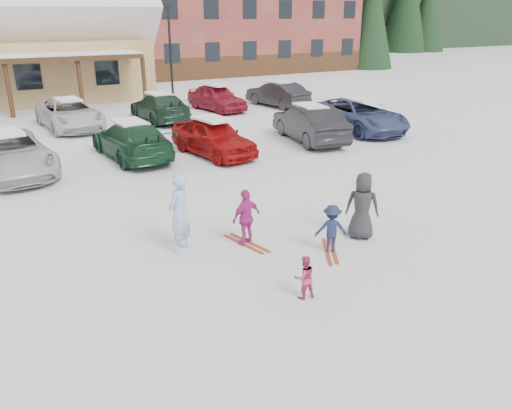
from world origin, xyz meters
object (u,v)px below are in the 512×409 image
parked_car_3 (131,140)px  parked_car_5 (310,123)px  toddler_red (304,277)px  child_magenta (246,217)px  parked_car_4 (213,137)px  child_navy (331,229)px  bystander_dark (362,206)px  parked_car_10 (70,114)px  parked_car_6 (359,115)px  adult_skier (179,214)px  lamp_post (170,45)px  parked_car_13 (277,94)px  parked_car_11 (160,107)px  parked_car_12 (217,98)px  parked_car_2 (9,153)px

parked_car_3 → parked_car_5: (7.44, -0.99, 0.07)m
toddler_red → parked_car_5: bearing=-116.9°
child_magenta → parked_car_3: 8.87m
child_magenta → parked_car_4: size_ratio=0.33×
toddler_red → child_navy: 2.16m
bystander_dark → parked_car_10: (-4.08, 16.41, -0.13)m
parked_car_4 → parked_car_6: bearing=-4.9°
adult_skier → parked_car_5: (8.66, 7.48, -0.17)m
toddler_red → parked_car_3: (-0.15, 11.53, 0.25)m
lamp_post → parked_car_6: bearing=-74.4°
child_navy → parked_car_13: bearing=-87.6°
parked_car_11 → parked_car_13: 7.49m
adult_skier → parked_car_3: 8.57m
bystander_dark → parked_car_13: (7.74, 16.95, -0.11)m
lamp_post → parked_car_13: lamp_post is taller
toddler_red → child_navy: bearing=-132.4°
parked_car_5 → adult_skier: bearing=49.7°
parked_car_12 → parked_car_4: bearing=-125.1°
adult_skier → child_magenta: 1.58m
child_magenta → bystander_dark: bystander_dark is taller
toddler_red → parked_car_12: size_ratio=0.21×
bystander_dark → parked_car_5: 9.96m
child_navy → parked_car_11: 16.54m
lamp_post → toddler_red: (-6.46, -25.52, -2.80)m
parked_car_4 → parked_car_10: bearing=107.8°
adult_skier → parked_car_4: bearing=-160.2°
child_navy → parked_car_6: parked_car_6 is taller
child_magenta → parked_car_3: parked_car_3 is taller
parked_car_11 → parked_car_2: bearing=38.1°
parked_car_4 → parked_car_12: bearing=54.9°
parked_car_4 → parked_car_13: parked_car_13 is taller
child_magenta → parked_car_13: bearing=-137.2°
parked_car_3 → parked_car_6: 10.63m
bystander_dark → parked_car_5: bystander_dark is taller
child_navy → parked_car_10: parked_car_10 is taller
parked_car_3 → parked_car_4: 3.08m
parked_car_3 → parked_car_6: parked_car_6 is taller
parked_car_2 → parked_car_6: 14.83m
child_navy → adult_skier: bearing=0.7°
bystander_dark → parked_car_13: 18.63m
parked_car_3 → parked_car_13: (10.66, 7.09, 0.02)m
parked_car_2 → parked_car_13: parked_car_2 is taller
parked_car_3 → parked_car_11: bearing=-121.6°
parked_car_2 → parked_car_4: 7.15m
toddler_red → parked_car_3: bearing=-81.5°
parked_car_6 → parked_car_10: bearing=152.3°
bystander_dark → parked_car_6: size_ratio=0.31×
adult_skier → parked_car_10: (0.06, 15.03, -0.24)m
adult_skier → parked_car_12: bearing=-158.1°
child_magenta → parked_car_4: 8.18m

